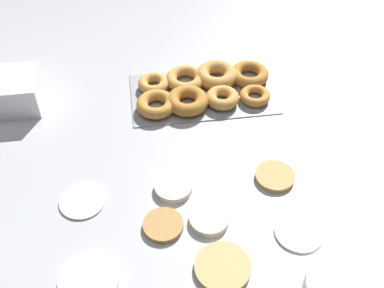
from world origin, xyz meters
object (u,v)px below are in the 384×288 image
Objects in this scene: pancake_4 at (223,267)px; donut_tray at (202,88)px; pancake_2 at (82,200)px; pancake_3 at (88,282)px; pancake_0 at (299,231)px; pancake_1 at (209,219)px; pancake_6 at (173,187)px; pancake_5 at (275,175)px; container_stack at (10,92)px; pancake_7 at (163,225)px.

donut_tray is at bearing -94.55° from pancake_4.
pancake_2 is at bearing 45.93° from donut_tray.
donut_tray is at bearing -119.77° from pancake_3.
pancake_1 is at bearing -16.95° from pancake_0.
pancake_6 is 0.33m from donut_tray.
pancake_5 is (-0.16, -0.10, -0.00)m from pancake_1.
pancake_3 is 0.59m from donut_tray.
pancake_2 is 1.11× the size of pancake_5.
pancake_5 is 1.07× the size of pancake_6.
pancake_2 is 0.88× the size of pancake_3.
pancake_3 is at bearing 7.36° from pancake_0.
pancake_5 is 0.33m from donut_tray.
pancake_5 is at bearing 151.11° from container_stack.
pancake_5 reaches higher than pancake_0.
container_stack is (0.20, -0.54, 0.04)m from pancake_3.
pancake_1 is at bearing 83.15° from donut_tray.
pancake_5 is at bearing 110.47° from donut_tray.
pancake_7 is (-0.17, 0.09, 0.00)m from pancake_2.
pancake_4 and pancake_5 have the same top height.
donut_tray reaches higher than pancake_4.
container_stack reaches higher than pancake_5.
pancake_7 reaches higher than pancake_3.
pancake_1 is 0.62m from container_stack.
pancake_1 is 0.22× the size of donut_tray.
pancake_3 is 1.02× the size of pancake_4.
container_stack is (0.35, -0.43, 0.04)m from pancake_7.
donut_tray is (-0.04, -0.52, 0.01)m from pancake_4.
pancake_0 is 0.91× the size of pancake_4.
container_stack is at bearing -51.32° from pancake_7.
pancake_6 is 0.56× the size of container_stack.
pancake_1 is 0.27m from pancake_2.
pancake_4 is 1.23× the size of pancake_5.
pancake_1 is at bearing -156.27° from pancake_3.
pancake_6 is (-0.18, -0.20, 0.00)m from pancake_3.
pancake_3 is at bearing 35.34° from pancake_7.
pancake_1 is 0.27m from pancake_3.
pancake_4 is at bearing 132.83° from pancake_7.
pancake_3 is at bearing 110.01° from container_stack.
pancake_1 is 1.00× the size of pancake_6.
container_stack is at bearing -28.89° from pancake_5.
pancake_5 is (-0.16, -0.21, 0.00)m from pancake_4.
pancake_7 is (0.03, 0.10, -0.00)m from pancake_6.
pancake_0 is at bearing -172.64° from pancake_3.
pancake_5 is 0.23m from pancake_6.
pancake_1 and pancake_6 have the same top height.
pancake_5 is 0.28m from pancake_7.
pancake_0 is 1.12× the size of pancake_5.
pancake_2 is 1.18× the size of pancake_7.
pancake_5 is at bearing -159.32° from pancake_7.
container_stack is at bearing -50.43° from pancake_4.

